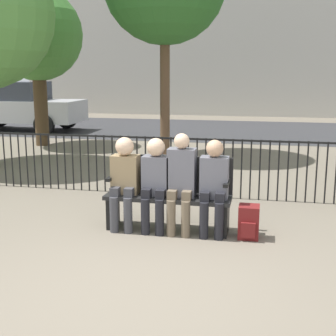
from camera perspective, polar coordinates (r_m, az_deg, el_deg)
ground_plane at (r=4.47m, az=-4.68°, el=-14.60°), size 80.00×80.00×0.00m
park_bench at (r=5.93m, az=0.16°, el=-2.79°), size 1.58×0.45×0.92m
seated_person_0 at (r=5.90m, az=-5.33°, el=-1.11°), size 0.34×0.39×1.17m
seated_person_1 at (r=5.79m, az=-1.54°, el=-1.32°), size 0.34×0.39×1.17m
seated_person_2 at (r=5.73m, az=1.61°, el=-1.28°), size 0.34×0.39×1.24m
seated_person_3 at (r=5.68m, az=5.60°, el=-1.74°), size 0.34×0.39×1.17m
backpack at (r=5.73m, az=9.81°, el=-6.53°), size 0.24×0.28×0.40m
fence_railing at (r=7.42m, az=2.50°, el=0.74°), size 9.01×0.03×0.95m
tree_3 at (r=12.99m, az=-15.68°, el=15.22°), size 2.36×2.36×4.07m
street_surface at (r=15.99m, az=7.65°, el=4.61°), size 24.00×6.00×0.01m
parked_car_0 at (r=16.51m, az=-17.98°, el=7.29°), size 4.20×1.94×1.62m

